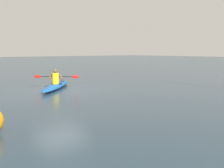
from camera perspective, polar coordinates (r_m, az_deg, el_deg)
The scene contains 3 objects.
ground_plane at distance 13.75m, azimuth -10.97°, elevation -1.62°, with size 160.00×160.00×0.00m, color #283D4C.
kayak at distance 14.83m, azimuth -11.74°, elevation -0.46°, with size 3.47×3.70×0.28m.
kayaker at distance 14.71m, azimuth -11.86°, elevation 1.35°, with size 1.85×1.71×0.79m.
Camera 1 is at (6.26, 12.07, 2.04)m, focal length 43.22 mm.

